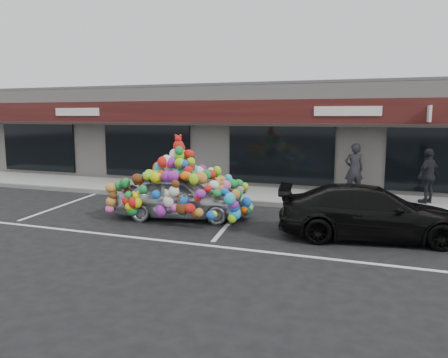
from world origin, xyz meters
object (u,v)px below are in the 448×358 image
(black_sedan, at_px, (371,212))
(pedestrian_a, at_px, (354,170))
(toy_car, at_px, (180,192))
(pedestrian_c, at_px, (428,176))

(black_sedan, xyz_separation_m, pedestrian_a, (-0.76, 5.04, 0.43))
(toy_car, height_order, black_sedan, toy_car)
(pedestrian_a, distance_m, pedestrian_c, 2.43)
(black_sedan, relative_size, pedestrian_a, 2.40)
(black_sedan, bearing_deg, pedestrian_a, -1.08)
(black_sedan, bearing_deg, toy_car, 76.68)
(toy_car, relative_size, pedestrian_a, 2.28)
(black_sedan, distance_m, pedestrian_a, 5.11)
(pedestrian_a, bearing_deg, toy_car, 24.48)
(pedestrian_c, bearing_deg, pedestrian_a, -67.76)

